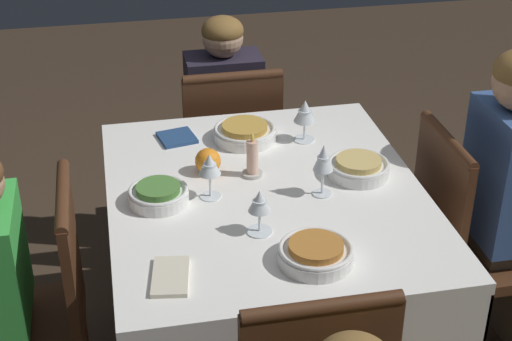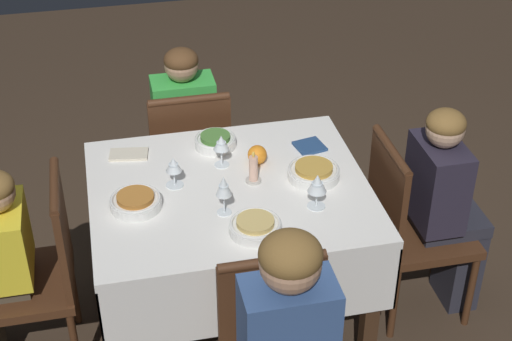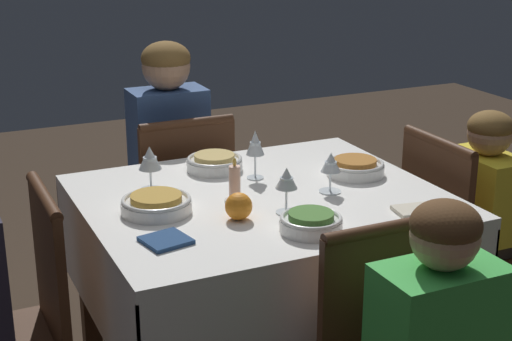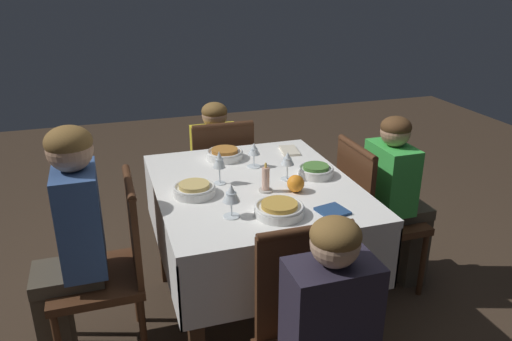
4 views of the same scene
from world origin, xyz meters
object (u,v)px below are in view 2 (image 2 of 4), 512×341
at_px(person_child_dark, 446,203).
at_px(wine_glass_west, 317,185).
at_px(chair_west, 409,222).
at_px(candle_centerpiece, 253,171).
at_px(napkin_red_folded, 310,146).
at_px(wine_glass_south, 221,144).
at_px(bowl_south, 216,141).
at_px(chair_east, 38,269).
at_px(bowl_north, 255,226).
at_px(napkin_spare_side, 129,154).
at_px(orange_fruit, 257,155).
at_px(bowl_east, 136,201).
at_px(chair_south, 189,158).
at_px(wine_glass_east, 174,166).
at_px(wine_glass_north, 224,187).
at_px(person_child_green, 184,128).
at_px(dining_table, 230,211).
at_px(bowl_west, 314,171).

height_order(person_child_dark, wine_glass_west, person_child_dark).
xyz_separation_m(chair_west, candle_centerpiece, (0.68, -0.04, 0.34)).
bearing_deg(napkin_red_folded, wine_glass_south, 8.01).
height_order(person_child_dark, candle_centerpiece, person_child_dark).
bearing_deg(chair_west, bowl_south, 66.67).
height_order(chair_east, wine_glass_south, wine_glass_south).
xyz_separation_m(bowl_north, candle_centerpiece, (-0.06, -0.32, 0.02)).
height_order(candle_centerpiece, napkin_spare_side, candle_centerpiece).
relative_size(orange_fruit, napkin_spare_side, 0.47).
distance_m(bowl_east, wine_glass_south, 0.44).
height_order(chair_south, napkin_red_folded, chair_south).
relative_size(chair_south, wine_glass_east, 6.75).
height_order(chair_south, wine_glass_north, wine_glass_north).
bearing_deg(wine_glass_north, orange_fruit, -122.30).
distance_m(chair_west, bowl_east, 1.20).
bearing_deg(chair_west, person_child_dark, -90.00).
bearing_deg(person_child_dark, napkin_red_folded, 66.57).
relative_size(person_child_green, candle_centerpiece, 7.11).
distance_m(wine_glass_south, napkin_red_folded, 0.41).
height_order(wine_glass_north, wine_glass_east, wine_glass_north).
relative_size(bowl_south, napkin_red_folded, 1.29).
height_order(person_child_green, napkin_red_folded, person_child_green).
relative_size(dining_table, bowl_east, 5.58).
bearing_deg(candle_centerpiece, wine_glass_north, 49.79).
height_order(wine_glass_west, bowl_south, wine_glass_west).
relative_size(wine_glass_east, bowl_south, 0.74).
xyz_separation_m(person_child_green, bowl_north, (-0.11, 1.17, 0.24)).
height_order(wine_glass_east, bowl_south, wine_glass_east).
distance_m(bowl_north, bowl_west, 0.43).
height_order(wine_glass_east, candle_centerpiece, candle_centerpiece).
height_order(chair_south, wine_glass_west, wine_glass_west).
distance_m(person_child_dark, wine_glass_north, 1.06).
relative_size(chair_east, bowl_east, 4.47).
distance_m(wine_glass_south, orange_fruit, 0.16).
bearing_deg(wine_glass_south, wine_glass_north, 81.71).
height_order(person_child_green, bowl_north, person_child_green).
distance_m(dining_table, napkin_spare_side, 0.51).
xyz_separation_m(wine_glass_south, candle_centerpiece, (-0.11, 0.15, -0.05)).
height_order(person_child_dark, bowl_west, person_child_dark).
height_order(bowl_west, wine_glass_south, wine_glass_south).
distance_m(dining_table, bowl_west, 0.38).
bearing_deg(person_child_dark, wine_glass_east, 86.04).
xyz_separation_m(bowl_west, napkin_red_folded, (-0.05, -0.22, -0.02)).
xyz_separation_m(person_child_green, napkin_spare_side, (0.30, 0.54, 0.22)).
bearing_deg(wine_glass_south, napkin_red_folded, -171.99).
bearing_deg(chair_east, chair_south, 133.97).
bearing_deg(chair_east, orange_fruit, 98.41).
bearing_deg(bowl_east, wine_glass_east, -145.13).
distance_m(bowl_south, wine_glass_south, 0.17).
bearing_deg(bowl_east, chair_south, -111.74).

